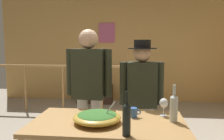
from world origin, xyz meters
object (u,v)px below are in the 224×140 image
wine_glass (164,104)px  mug_blue (134,113)px  stair_railing (88,80)px  wine_bottle_dark (127,118)px  tv_console (95,94)px  person_standing_right (142,94)px  flat_screen_tv (95,75)px  serving_table (108,130)px  wine_bottle_clear (174,107)px  person_standing_left (89,86)px  salad_bowl (97,117)px  framed_picture (107,33)px

wine_glass → mug_blue: wine_glass is taller
stair_railing → wine_bottle_dark: bearing=-73.3°
tv_console → person_standing_right: person_standing_right is taller
flat_screen_tv → person_standing_right: person_standing_right is taller
serving_table → wine_glass: bearing=22.4°
flat_screen_tv → wine_glass: wine_glass is taller
wine_bottle_dark → tv_console: bearing=103.5°
flat_screen_tv → wine_bottle_clear: (1.38, -3.64, 0.24)m
wine_bottle_dark → person_standing_left: (-0.50, 1.03, 0.05)m
salad_bowl → person_standing_left: person_standing_left is taller
framed_picture → wine_bottle_dark: bearing=-80.9°
wine_bottle_dark → flat_screen_tv: bearing=103.6°
framed_picture → flat_screen_tv: 1.16m
flat_screen_tv → wine_bottle_clear: size_ratio=1.77×
mug_blue → wine_bottle_dark: bearing=-96.7°
stair_railing → wine_bottle_dark: 3.34m
framed_picture → serving_table: size_ratio=0.36×
salad_bowl → wine_bottle_clear: (0.69, 0.10, 0.08)m
salad_bowl → wine_glass: size_ratio=2.45×
flat_screen_tv → person_standing_left: (0.47, -2.98, 0.29)m
flat_screen_tv → serving_table: (0.79, -3.69, 0.02)m
serving_table → person_standing_right: 0.80m
salad_bowl → person_standing_left: (-0.23, 0.76, 0.14)m
stair_railing → person_standing_right: (1.10, -2.16, 0.20)m
serving_table → wine_bottle_clear: 0.64m
tv_console → wine_bottle_clear: (1.38, -3.67, 0.72)m
serving_table → flat_screen_tv: bearing=102.1°
salad_bowl → framed_picture: bearing=95.9°
tv_console → wine_glass: bearing=-69.4°
wine_glass → mug_blue: bearing=-165.1°
wine_bottle_clear → mug_blue: size_ratio=3.16×
serving_table → person_standing_right: person_standing_right is taller
flat_screen_tv → salad_bowl: size_ratio=1.40×
salad_bowl → person_standing_right: bearing=61.2°
person_standing_right → wine_bottle_dark: bearing=76.6°
flat_screen_tv → stair_railing: bearing=-89.3°
salad_bowl → person_standing_left: bearing=106.7°
wine_bottle_clear → mug_blue: 0.38m
wine_glass → wine_bottle_dark: bearing=-123.1°
wine_bottle_dark → salad_bowl: bearing=135.8°
wine_bottle_dark → wine_bottle_clear: bearing=41.4°
framed_picture → mug_blue: 4.05m
serving_table → wine_bottle_clear: bearing=5.2°
wine_glass → flat_screen_tv: bearing=110.7°
mug_blue → person_standing_right: person_standing_right is taller
framed_picture → flat_screen_tv: (-0.28, -0.32, -1.08)m
wine_bottle_dark → mug_blue: wine_bottle_dark is taller
tv_console → wine_glass: 3.81m
framed_picture → person_standing_left: (0.19, -3.30, -0.79)m
wine_glass → person_standing_left: size_ratio=0.10×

